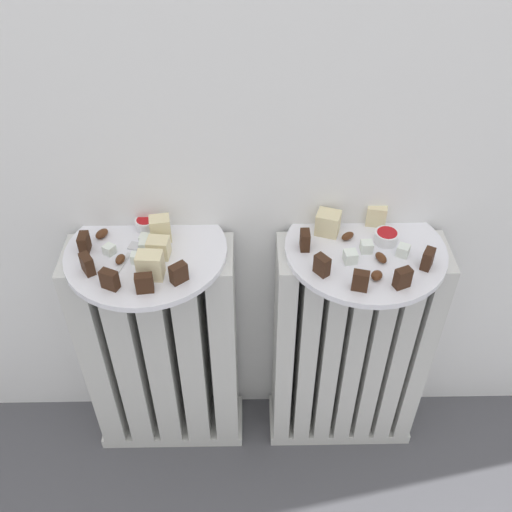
{
  "coord_description": "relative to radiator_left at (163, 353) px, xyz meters",
  "views": [
    {
      "loc": [
        -0.01,
        -0.55,
        1.31
      ],
      "look_at": [
        0.0,
        0.28,
        0.58
      ],
      "focal_mm": 40.3,
      "sensor_mm": 36.0,
      "label": 1
    }
  ],
  "objects": [
    {
      "name": "dark_cake_slice_right_2",
      "position": [
        0.39,
        -0.11,
        0.33
      ],
      "size": [
        0.03,
        0.02,
        0.04
      ],
      "primitive_type": "cube",
      "rotation": [
        0.0,
        0.0,
        -0.25
      ],
      "color": "#382114",
      "rests_on": "plate_right"
    },
    {
      "name": "dark_cake_slice_left_1",
      "position": [
        -0.1,
        -0.06,
        0.33
      ],
      "size": [
        0.03,
        0.04,
        0.04
      ],
      "primitive_type": "cube",
      "rotation": [
        0.0,
        0.0,
        -1.0
      ],
      "color": "#382114",
      "rests_on": "plate_left"
    },
    {
      "name": "jam_bowl_left",
      "position": [
        -0.01,
        0.07,
        0.32
      ],
      "size": [
        0.04,
        0.04,
        0.02
      ],
      "color": "white",
      "rests_on": "plate_left"
    },
    {
      "name": "dark_cake_slice_right_4",
      "position": [
        0.52,
        -0.06,
        0.33
      ],
      "size": [
        0.03,
        0.03,
        0.04
      ],
      "primitive_type": "cube",
      "rotation": [
        0.0,
        0.0,
        1.05
      ],
      "color": "#382114",
      "rests_on": "plate_right"
    },
    {
      "name": "turkish_delight_left_2",
      "position": [
        -0.01,
        -0.03,
        0.32
      ],
      "size": [
        0.02,
        0.02,
        0.02
      ],
      "primitive_type": "cube",
      "rotation": [
        0.0,
        0.0,
        1.53
      ],
      "color": "white",
      "rests_on": "plate_left"
    },
    {
      "name": "turkish_delight_left_0",
      "position": [
        -0.0,
        -0.0,
        0.32
      ],
      "size": [
        0.02,
        0.02,
        0.02
      ],
      "primitive_type": "cube",
      "rotation": [
        0.0,
        0.0,
        0.03
      ],
      "color": "white",
      "rests_on": "plate_left"
    },
    {
      "name": "jam_bowl_right",
      "position": [
        0.46,
        0.02,
        0.32
      ],
      "size": [
        0.05,
        0.05,
        0.02
      ],
      "color": "white",
      "rests_on": "plate_right"
    },
    {
      "name": "radiator_left",
      "position": [
        0.0,
        0.0,
        0.0
      ],
      "size": [
        0.35,
        0.13,
        0.59
      ],
      "color": "silver",
      "rests_on": "ground_plane"
    },
    {
      "name": "medjool_date_right_0",
      "position": [
        0.42,
        -0.09,
        0.32
      ],
      "size": [
        0.03,
        0.03,
        0.02
      ],
      "primitive_type": "ellipsoid",
      "rotation": [
        0.0,
        0.0,
        0.96
      ],
      "color": "#4C2814",
      "rests_on": "plate_right"
    },
    {
      "name": "dark_cake_slice_left_2",
      "position": [
        -0.05,
        -0.1,
        0.33
      ],
      "size": [
        0.04,
        0.03,
        0.04
      ],
      "primitive_type": "cube",
      "rotation": [
        0.0,
        0.0,
        -0.44
      ],
      "color": "#382114",
      "rests_on": "plate_left"
    },
    {
      "name": "marble_cake_slice_right_0",
      "position": [
        0.45,
        0.08,
        0.33
      ],
      "size": [
        0.04,
        0.04,
        0.04
      ],
      "primitive_type": "cube",
      "rotation": [
        0.0,
        0.0,
        -0.21
      ],
      "color": "beige",
      "rests_on": "plate_right"
    },
    {
      "name": "dark_cake_slice_left_4",
      "position": [
        0.07,
        -0.09,
        0.33
      ],
      "size": [
        0.03,
        0.03,
        0.04
      ],
      "primitive_type": "cube",
      "rotation": [
        0.0,
        0.0,
        0.68
      ],
      "color": "#382114",
      "rests_on": "plate_left"
    },
    {
      "name": "marble_cake_slice_left_0",
      "position": [
        0.03,
        0.03,
        0.33
      ],
      "size": [
        0.04,
        0.04,
        0.05
      ],
      "primitive_type": "cube",
      "rotation": [
        0.0,
        0.0,
        0.16
      ],
      "color": "beige",
      "rests_on": "plate_left"
    },
    {
      "name": "dark_cake_slice_left_3",
      "position": [
        0.01,
        -0.11,
        0.33
      ],
      "size": [
        0.03,
        0.02,
        0.04
      ],
      "primitive_type": "cube",
      "rotation": [
        0.0,
        0.0,
        0.12
      ],
      "color": "#382114",
      "rests_on": "plate_left"
    },
    {
      "name": "marble_cake_slice_left_2",
      "position": [
        0.03,
        -0.02,
        0.33
      ],
      "size": [
        0.04,
        0.04,
        0.04
      ],
      "primitive_type": "cube",
      "rotation": [
        0.0,
        0.0,
        -0.11
      ],
      "color": "beige",
      "rests_on": "plate_left"
    },
    {
      "name": "medjool_date_right_1",
      "position": [
        0.39,
        0.02,
        0.32
      ],
      "size": [
        0.03,
        0.03,
        0.02
      ],
      "primitive_type": "ellipsoid",
      "rotation": [
        0.0,
        0.0,
        0.55
      ],
      "color": "#4C2814",
      "rests_on": "plate_right"
    },
    {
      "name": "turkish_delight_right_1",
      "position": [
        0.38,
        -0.04,
        0.32
      ],
      "size": [
        0.03,
        0.03,
        0.02
      ],
      "primitive_type": "cube",
      "rotation": [
        0.0,
        0.0,
        0.14
      ],
      "color": "white",
      "rests_on": "plate_right"
    },
    {
      "name": "medjool_date_left_0",
      "position": [
        -0.09,
        0.04,
        0.32
      ],
      "size": [
        0.03,
        0.04,
        0.01
      ],
      "primitive_type": "ellipsoid",
      "rotation": [
        0.0,
        0.0,
        1.02
      ],
      "color": "#4C2814",
      "rests_on": "plate_left"
    },
    {
      "name": "turkish_delight_left_1",
      "position": [
        -0.0,
        0.02,
        0.32
      ],
      "size": [
        0.02,
        0.02,
        0.02
      ],
      "primitive_type": "cube",
      "rotation": [
        0.0,
        0.0,
        1.41
      ],
      "color": "white",
      "rests_on": "plate_left"
    },
    {
      "name": "dark_cake_slice_right_1",
      "position": [
        0.33,
        -0.07,
        0.33
      ],
      "size": [
        0.03,
        0.03,
        0.04
      ],
      "primitive_type": "cube",
      "rotation": [
        0.0,
        0.0,
        -0.91
      ],
      "color": "#382114",
      "rests_on": "plate_right"
    },
    {
      "name": "plate_left",
      "position": [
        0.0,
        -0.0,
        0.3
      ],
      "size": [
        0.31,
        0.31,
        0.01
      ],
      "primitive_type": "cylinder",
      "color": "white",
      "rests_on": "radiator_left"
    },
    {
      "name": "marble_cake_slice_right_1",
      "position": [
        0.35,
        0.05,
        0.33
      ],
      "size": [
        0.05,
        0.05,
        0.05
      ],
      "primitive_type": "cube",
      "rotation": [
        0.0,
        0.0,
        -0.32
      ],
      "color": "beige",
      "rests_on": "plate_right"
    },
    {
      "name": "dark_cake_slice_right_3",
      "position": [
        0.47,
        -0.11,
        0.33
      ],
      "size": [
        0.03,
        0.03,
        0.04
      ],
      "primitive_type": "cube",
      "rotation": [
        0.0,
        0.0,
        0.4
      ],
      "color": "#382114",
      "rests_on": "plate_right"
    },
    {
      "name": "plate_right",
      "position": [
        0.42,
        -0.0,
        0.3
      ],
      "size": [
        0.31,
        0.31,
        0.01
      ],
      "primitive_type": "cylinder",
      "color": "white",
      "rests_on": "radiator_right"
    },
    {
      "name": "fork",
      "position": [
        -0.03,
        -0.02,
        0.31
      ],
      "size": [
        0.04,
        0.09,
        0.0
      ],
      "color": "silver",
      "rests_on": "plate_left"
    },
    {
      "name": "dark_cake_slice_left_0",
      "position": [
        -0.11,
        -0.0,
        0.33
      ],
      "size": [
        0.02,
        0.03,
        0.04
      ],
      "primitive_type": "cube",
      "rotation": [
        0.0,
        0.0,
        -1.56
      ],
      "color": "#382114",
      "rests_on": "plate_left"
    },
    {
      "name": "radiator_right",
      "position": [
        0.42,
        0.0,
        0.0
      ],
      "size": [
        0.35,
        0.13,
        0.59
      ],
      "color": "silver",
      "rests_on": "ground_plane"
    },
    {
      "name": "turkish_delight_left_3",
      "position": [
        -0.07,
        -0.01,
        0.32
      ],
      "size": [
        0.03,
        0.03,
        0.02
      ],
      "primitive_type": "cube",
      "rotation": [
        0.0,
        0.0,
        0.98
      ],
      "color": "white",
      "rests_on": "plate_left"
    },
    {
      "name": "medjool_date_right_2",
      "position": [
        0.44,
        -0.04,
        0.32
      ],
      "size": [
        0.03,
        0.03,
        0.01
      ],
      "primitive_type": "ellipsoid",
      "rotation": [
        0.0,
        0.0,
        1.98
      ],
      "color": "#4C2814",
      "rests_on": "plate_right"
    },
    {
      "name": "medjool_date_left_1",
      "position": [
        -0.04,
        -0.04,
        0.32
      ],
      "size": [
        0.02,
        0.03,
        0.01
      ],
      "primitive_type": "ellipsoid",
      "rotation": [
        0.0,
        0.0,
        1.37
      ],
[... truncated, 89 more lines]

